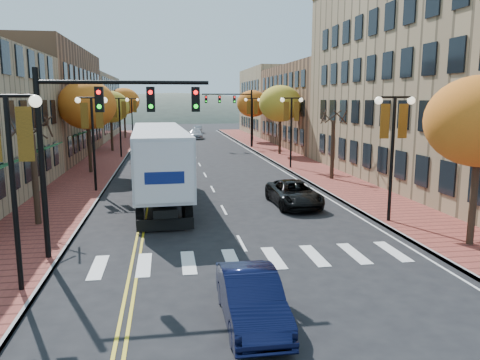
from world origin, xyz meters
name	(u,v)px	position (x,y,z in m)	size (l,w,h in m)	color
ground	(261,279)	(0.00, 0.00, 0.00)	(200.00, 200.00, 0.00)	black
sidewalk_left	(104,160)	(-9.00, 32.50, 0.07)	(4.00, 85.00, 0.15)	brown
sidewalk_right	(283,156)	(9.00, 32.50, 0.07)	(4.00, 85.00, 0.15)	brown
building_left_mid	(24,103)	(-17.00, 36.00, 5.50)	(12.00, 24.00, 11.00)	brown
building_left_far	(72,107)	(-17.00, 61.00, 4.75)	(12.00, 26.00, 9.50)	#9E8966
building_right_near	(475,76)	(18.50, 16.00, 7.50)	(15.00, 28.00, 15.00)	#997F5B
building_right_mid	(339,107)	(18.50, 42.00, 5.00)	(15.00, 24.00, 10.00)	brown
building_right_far	(292,102)	(18.50, 64.00, 5.50)	(15.00, 20.00, 11.00)	#9E8966
tree_left_a	(35,180)	(-9.00, 8.00, 2.25)	(0.28, 0.28, 4.20)	#382619
tree_left_b	(87,105)	(-9.00, 24.00, 5.45)	(4.48, 4.48, 7.21)	#382619
tree_left_c	(111,107)	(-9.00, 40.00, 5.05)	(4.16, 4.16, 6.69)	#382619
tree_left_d	(124,101)	(-9.00, 58.00, 5.60)	(4.61, 4.61, 7.42)	#382619
tree_right_a	(480,122)	(9.00, 2.00, 5.05)	(4.16, 4.16, 6.69)	#382619
tree_right_b	(332,150)	(9.00, 18.00, 2.25)	(0.28, 0.28, 4.20)	#382619
tree_right_c	(280,104)	(9.00, 34.00, 5.45)	(4.48, 4.48, 7.21)	#382619
tree_right_d	(252,104)	(9.00, 50.00, 5.29)	(4.35, 4.35, 7.00)	#382619
lamp_left_a	(10,155)	(-7.50, 0.00, 4.29)	(1.96, 0.36, 6.05)	black
lamp_left_b	(93,125)	(-7.50, 16.00, 4.29)	(1.96, 0.36, 6.05)	black
lamp_left_c	(120,116)	(-7.50, 34.00, 4.29)	(1.96, 0.36, 6.05)	black
lamp_left_d	(132,111)	(-7.50, 52.00, 4.29)	(1.96, 0.36, 6.05)	black
lamp_right_a	(393,134)	(7.50, 6.00, 4.29)	(1.96, 0.36, 6.05)	black
lamp_right_b	(291,119)	(7.50, 24.00, 4.29)	(1.96, 0.36, 6.05)	black
lamp_right_c	(252,113)	(7.50, 42.00, 4.29)	(1.96, 0.36, 6.05)	black
traffic_mast_near	(96,127)	(-5.48, 3.00, 4.92)	(6.10, 0.35, 7.00)	black
traffic_mast_far	(236,107)	(5.48, 42.00, 4.92)	(6.10, 0.34, 7.00)	black
semi_truck	(159,156)	(-3.46, 14.05, 2.49)	(3.45, 17.17, 4.27)	black
navy_sedan	(251,298)	(-0.87, -2.95, 0.70)	(1.47, 4.22, 1.39)	black
black_suv	(294,194)	(4.00, 10.38, 0.70)	(2.32, 5.04, 1.40)	black
car_far_white	(173,139)	(-2.12, 47.37, 0.76)	(1.80, 4.48, 1.52)	white
car_far_silver	(196,134)	(1.54, 56.57, 0.73)	(2.05, 5.05, 1.46)	#ACACB4
car_far_oncoming	(198,129)	(2.66, 69.17, 0.68)	(1.44, 4.14, 1.36)	#9E9FA5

